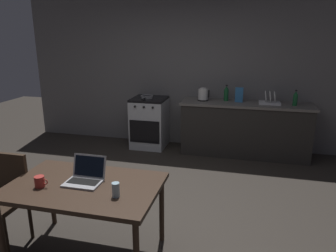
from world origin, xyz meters
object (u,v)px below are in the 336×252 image
laptop (85,177)px  bottle_b (226,93)px  chair (5,194)px  frying_pan (147,97)px  drinking_glass (116,190)px  dining_table (85,191)px  bottle (295,98)px  coffee_mug (40,182)px  stove_oven (149,122)px  cereal_box (239,95)px  electric_kettle (203,95)px  dish_rack (270,101)px

laptop → bottle_b: bearing=73.0°
bottle_b → chair: bearing=-120.6°
frying_pan → drinking_glass: (0.74, -3.17, -0.15)m
dining_table → frying_pan: bearing=97.0°
dining_table → bottle: 3.69m
coffee_mug → drinking_glass: 0.71m
stove_oven → bottle: bottle is taller
coffee_mug → cereal_box: (1.58, 3.21, 0.26)m
electric_kettle → chair: bearing=-115.7°
chair → bottle_b: 3.70m
electric_kettle → cereal_box: bearing=1.9°
dining_table → dish_rack: (1.73, 3.06, 0.30)m
drinking_glass → cereal_box: cereal_box is taller
chair → electric_kettle: size_ratio=4.13×
coffee_mug → bottle_b: (1.36, 3.27, 0.26)m
coffee_mug → stove_oven: bearing=89.8°
chair → electric_kettle: electric_kettle is taller
coffee_mug → cereal_box: size_ratio=0.51×
electric_kettle → stove_oven: bearing=-179.9°
dining_table → dish_rack: dish_rack is taller
dining_table → bottle: (2.11, 3.01, 0.37)m
stove_oven → coffee_mug: stove_oven is taller
electric_kettle → drinking_glass: 3.22m
stove_oven → bottle_b: size_ratio=3.34×
laptop → bottle_b: bottle_b is taller
laptop → electric_kettle: size_ratio=1.46×
cereal_box → bottle_b: bearing=164.5°
bottle_b → dining_table: bearing=-107.9°
electric_kettle → drinking_glass: (-0.27, -3.20, -0.23)m
chair → bottle: bottle is taller
laptop → cereal_box: size_ratio=1.30×
chair → drinking_glass: 1.25m
coffee_mug → drinking_glass: drinking_glass is taller
chair → laptop: 0.87m
dish_rack → bottle_b: bottle_b is taller
frying_pan → stove_oven: bearing=37.3°
frying_pan → dish_rack: dish_rack is taller
cereal_box → bottle_b: (-0.22, 0.06, 0.01)m
cereal_box → dish_rack: cereal_box is taller
coffee_mug → drinking_glass: bearing=-0.2°
coffee_mug → bottle_b: bearing=67.4°
drinking_glass → dish_rack: (1.36, 3.20, 0.17)m
bottle → coffee_mug: size_ratio=2.01×
bottle → electric_kettle: bearing=178.1°
bottle → coffee_mug: bottle is taller
stove_oven → cereal_box: 1.67m
dining_table → chair: chair is taller
dining_table → bottle_b: size_ratio=4.97×
bottle → frying_pan: size_ratio=0.64×
drinking_glass → cereal_box: size_ratio=0.50×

